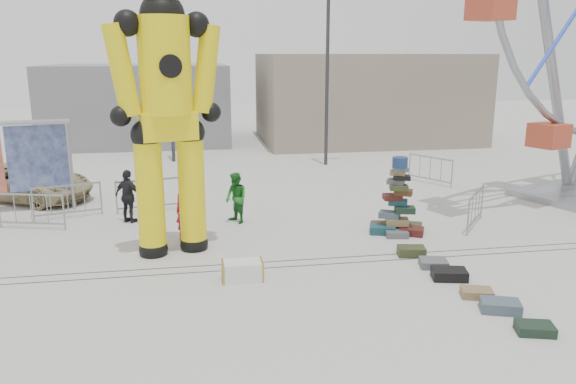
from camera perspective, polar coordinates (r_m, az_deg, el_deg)
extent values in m
plane|color=#9E9E99|center=(13.35, 4.23, -8.28)|extent=(90.00, 90.00, 0.00)
cube|color=#47443F|center=(13.89, 3.63, -7.35)|extent=(40.00, 0.04, 0.01)
cube|color=#47443F|center=(14.25, 3.27, -6.78)|extent=(40.00, 0.04, 0.01)
cube|color=gray|center=(33.61, 7.85, 9.46)|extent=(12.00, 8.00, 5.00)
cube|color=gray|center=(34.23, -14.76, 8.71)|extent=(10.00, 8.00, 4.40)
cylinder|color=#2D2D30|center=(25.72, 4.00, 11.58)|extent=(0.16, 0.16, 8.00)
cylinder|color=#2D2D30|center=(27.02, -11.94, 11.43)|extent=(0.16, 0.16, 8.00)
cube|color=#19424B|center=(16.36, 9.58, -3.77)|extent=(0.83, 0.68, 0.23)
cube|color=#4B1714|center=(16.39, 12.41, -3.91)|extent=(0.81, 0.73, 0.22)
cube|color=#462D16|center=(16.80, 9.58, -3.37)|extent=(0.68, 0.51, 0.20)
cube|color=#353C1E|center=(16.82, 12.35, -3.45)|extent=(0.77, 0.67, 0.22)
cube|color=#57595F|center=(16.12, 11.01, -4.21)|extent=(0.68, 0.52, 0.18)
cube|color=black|center=(16.98, 10.95, -3.24)|extent=(0.71, 0.62, 0.20)
cube|color=olive|center=(16.44, 11.02, -2.97)|extent=(0.72, 0.57, 0.20)
cube|color=#465864|center=(16.40, 10.27, -2.28)|extent=(0.70, 0.63, 0.18)
cube|color=black|center=(16.32, 11.78, -1.77)|extent=(0.63, 0.49, 0.18)
cube|color=#19424B|center=(16.42, 11.10, -1.03)|extent=(0.64, 0.54, 0.16)
cube|color=#4B1714|center=(16.33, 10.56, -0.50)|extent=(0.55, 0.41, 0.16)
cube|color=#462D16|center=(16.26, 11.64, -0.02)|extent=(0.60, 0.54, 0.16)
cube|color=#353C1E|center=(16.13, 11.19, 0.45)|extent=(0.57, 0.45, 0.14)
cube|color=#57595F|center=(16.21, 10.89, 1.05)|extent=(0.57, 0.52, 0.14)
cube|color=black|center=(16.12, 11.49, 1.44)|extent=(0.50, 0.39, 0.13)
cube|color=olive|center=(16.13, 11.09, 1.93)|extent=(0.51, 0.44, 0.13)
cube|color=#465864|center=(16.04, 11.37, 2.27)|extent=(0.45, 0.33, 0.11)
cylinder|color=navy|center=(16.03, 11.31, 2.99)|extent=(0.43, 0.43, 0.29)
sphere|color=black|center=(14.87, -13.50, -5.68)|extent=(0.74, 0.74, 0.74)
cylinder|color=yellow|center=(14.47, -13.81, -0.43)|extent=(0.68, 0.68, 3.10)
sphere|color=black|center=(14.18, -14.17, 5.64)|extent=(0.77, 0.77, 0.77)
sphere|color=black|center=(15.08, -9.52, -5.20)|extent=(0.74, 0.74, 0.74)
cylinder|color=yellow|center=(14.69, -9.73, -0.02)|extent=(0.68, 0.68, 3.10)
sphere|color=black|center=(14.40, -9.98, 5.98)|extent=(0.77, 0.77, 0.77)
cube|color=yellow|center=(14.25, -12.10, 6.58)|extent=(1.51, 1.09, 0.68)
cylinder|color=yellow|center=(14.15, -12.41, 12.42)|extent=(1.26, 1.26, 2.32)
sphere|color=black|center=(14.17, -12.66, 17.11)|extent=(1.06, 1.06, 1.06)
sphere|color=black|center=(14.02, -16.04, 16.17)|extent=(0.62, 0.62, 0.62)
cylinder|color=yellow|center=(13.98, -16.54, 11.77)|extent=(0.90, 0.69, 2.18)
sphere|color=black|center=(14.03, -16.64, 7.40)|extent=(0.50, 0.50, 0.50)
sphere|color=black|center=(14.36, -9.27, 16.44)|extent=(0.62, 0.62, 0.62)
cylinder|color=yellow|center=(14.40, -8.34, 12.23)|extent=(0.90, 0.69, 2.18)
sphere|color=black|center=(14.49, -7.82, 8.03)|extent=(0.50, 0.50, 0.50)
cylinder|color=gray|center=(21.84, 25.26, 11.13)|extent=(3.74, 1.72, 9.06)
cylinder|color=gray|center=(19.84, -21.21, 2.57)|extent=(0.10, 0.10, 2.91)
cube|color=gray|center=(19.82, -27.20, 6.23)|extent=(4.13, 1.30, 0.08)
cube|color=navy|center=(19.86, -24.07, 3.17)|extent=(1.82, 0.32, 2.13)
cube|color=silver|center=(12.95, -4.64, -7.96)|extent=(0.93, 0.54, 0.43)
cube|color=#353C1E|center=(14.76, 12.42, -5.88)|extent=(0.76, 0.58, 0.24)
cube|color=#57595F|center=(14.13, 14.57, -7.01)|extent=(0.75, 0.66, 0.19)
cube|color=black|center=(13.49, 16.07, -8.02)|extent=(0.88, 0.68, 0.24)
cube|color=olive|center=(12.74, 18.63, -9.69)|extent=(0.74, 0.61, 0.18)
cube|color=#465864|center=(12.23, 20.77, -10.77)|extent=(0.88, 0.72, 0.23)
cube|color=black|center=(11.60, 23.80, -12.57)|extent=(0.77, 0.62, 0.19)
imported|color=#B71A2E|center=(15.72, -10.34, -1.87)|extent=(0.70, 0.58, 1.64)
imported|color=#1A691F|center=(17.05, -5.30, -0.61)|extent=(0.89, 0.95, 1.55)
imported|color=black|center=(17.67, -15.90, -0.43)|extent=(1.02, 0.86, 1.63)
imported|color=tan|center=(21.73, -24.93, 0.96)|extent=(5.13, 4.20, 1.30)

